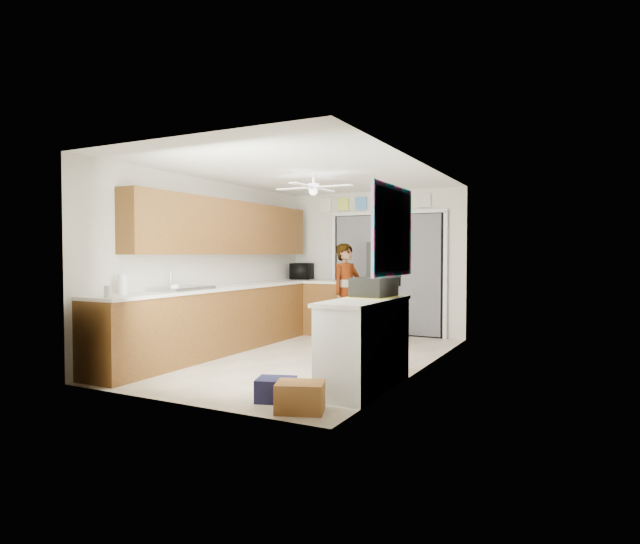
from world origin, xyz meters
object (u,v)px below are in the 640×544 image
at_px(microwave, 302,271).
at_px(man, 346,292).
at_px(dog, 380,329).
at_px(suitcase, 374,287).
at_px(navy_crate, 276,390).
at_px(paper_towel_roll, 122,284).
at_px(cardboard_box, 300,397).
at_px(cup, 174,288).

relative_size(microwave, man, 0.34).
bearing_deg(man, dog, -71.55).
bearing_deg(suitcase, navy_crate, -111.61).
relative_size(paper_towel_roll, dog, 0.40).
distance_m(paper_towel_roll, suitcase, 2.91).
xyz_separation_m(paper_towel_roll, dog, (1.90, 3.40, -0.83)).
xyz_separation_m(cardboard_box, navy_crate, (-0.38, 0.20, -0.02)).
height_order(microwave, navy_crate, microwave).
bearing_deg(navy_crate, cup, 159.38).
bearing_deg(cardboard_box, dog, 100.08).
relative_size(suitcase, dog, 0.86).
bearing_deg(cardboard_box, man, 108.52).
bearing_deg(paper_towel_roll, suitcase, 19.86).
relative_size(paper_towel_roll, navy_crate, 0.64).
xyz_separation_m(suitcase, navy_crate, (-0.55, -1.13, -0.94)).
xyz_separation_m(cardboard_box, man, (-1.26, 3.75, 0.66)).
distance_m(cup, navy_crate, 2.24).
bearing_deg(navy_crate, suitcase, 63.87).
relative_size(cup, paper_towel_roll, 0.48).
xyz_separation_m(paper_towel_roll, navy_crate, (2.19, -0.14, -0.94)).
relative_size(navy_crate, dog, 0.63).
bearing_deg(man, paper_towel_roll, 179.01).
bearing_deg(navy_crate, microwave, 116.13).
distance_m(microwave, navy_crate, 4.84).
relative_size(suitcase, cardboard_box, 1.16).
bearing_deg(cup, suitcase, 9.23).
height_order(paper_towel_roll, man, man).
relative_size(suitcase, man, 0.31).
xyz_separation_m(cup, dog, (1.64, 2.81, -0.76)).
bearing_deg(dog, paper_towel_roll, -137.58).
height_order(microwave, suitcase, microwave).
bearing_deg(cup, navy_crate, -20.62).
relative_size(cup, dog, 0.19).
distance_m(suitcase, navy_crate, 1.57).
xyz_separation_m(microwave, cardboard_box, (2.46, -4.45, -0.95)).
height_order(microwave, cup, microwave).
distance_m(paper_towel_roll, navy_crate, 2.38).
bearing_deg(paper_towel_roll, man, 69.05).
height_order(cup, man, man).
bearing_deg(man, suitcase, -129.43).
height_order(cup, dog, cup).
relative_size(cardboard_box, man, 0.27).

